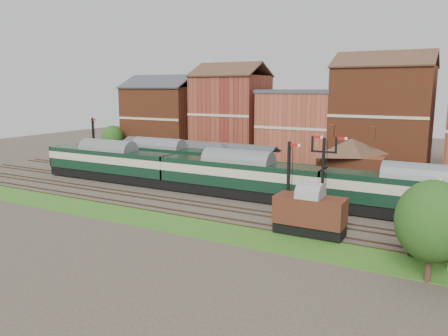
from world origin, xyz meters
The scene contains 18 objects.
ground centered at (0.00, 0.00, 0.00)m, with size 160.00×160.00×0.00m, color #473D33.
grass_back centered at (0.00, 16.00, 0.03)m, with size 90.00×4.50×0.06m, color #2D6619.
grass_front centered at (0.00, -12.00, 0.03)m, with size 90.00×5.00×0.06m, color #2D6619.
fence centered at (0.00, 18.00, 0.75)m, with size 90.00×0.12×1.50m, color #193823.
platform centered at (-5.00, 9.75, 0.50)m, with size 55.00×3.40×1.00m, color #2D2D2D.
signal_box centered at (-3.00, 3.25, 3.19)m, with size 5.40×5.40×6.00m.
brick_hut centered at (5.00, 3.25, 1.20)m, with size 3.20×2.64×2.94m.
station_building centered at (12.00, 9.75, 3.96)m, with size 8.10×8.10×5.90m.
canopy centered at (-11.00, 9.75, 4.58)m, with size 26.00×3.89×4.08m.
semaphore_bracket centered at (12.04, -2.50, 4.63)m, with size 3.60×0.25×8.18m.
semaphore_platform_end centered at (-29.98, 8.00, 4.16)m, with size 1.23×0.25×8.00m.
semaphore_siding centered at (10.02, -7.00, 4.16)m, with size 1.23×0.25×8.00m.
town_backdrop centered at (-0.18, 25.00, 7.00)m, with size 69.00×10.00×16.00m.
dmu_train centered at (1.16, 0.00, 2.72)m, with size 61.05×3.20×4.69m.
platform_railcar centered at (-15.24, 6.50, 2.63)m, with size 19.66×3.09×4.53m.
goods_van_a centered at (12.80, -9.00, 2.10)m, with size 6.10×2.64×3.70m.
tree_far centered at (22.76, -14.31, 4.23)m, with size 4.81×4.81×7.01m.
tree_back centered at (-34.41, 17.37, 3.54)m, with size 4.01×4.01×5.86m.
Camera 1 is at (23.94, -45.13, 12.92)m, focal length 35.00 mm.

